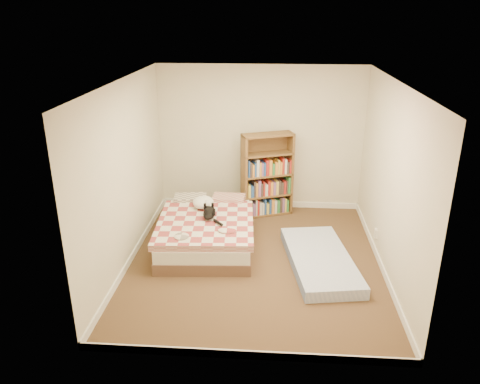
# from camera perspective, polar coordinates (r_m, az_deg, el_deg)

# --- Properties ---
(room) EXTENTS (3.51, 4.01, 2.51)m
(room) POSITION_cam_1_polar(r_m,az_deg,el_deg) (6.19, 1.93, 1.27)
(room) COLOR #4A2D1F
(room) RESTS_ON ground
(bed) EXTENTS (1.47, 1.96, 0.50)m
(bed) POSITION_cam_1_polar(r_m,az_deg,el_deg) (7.08, -4.06, -4.59)
(bed) COLOR brown
(bed) RESTS_ON room
(bookshelf) EXTENTS (0.96, 0.58, 1.43)m
(bookshelf) POSITION_cam_1_polar(r_m,az_deg,el_deg) (8.00, 3.30, 0.93)
(bookshelf) COLOR brown
(bookshelf) RESTS_ON room
(floor_mattress) EXTENTS (1.07, 1.88, 0.16)m
(floor_mattress) POSITION_cam_1_polar(r_m,az_deg,el_deg) (6.64, 9.71, -8.19)
(floor_mattress) COLOR #6D81B6
(floor_mattress) RESTS_ON room
(black_cat) EXTENTS (0.27, 0.68, 0.15)m
(black_cat) POSITION_cam_1_polar(r_m,az_deg,el_deg) (6.96, -3.70, -2.44)
(black_cat) COLOR black
(black_cat) RESTS_ON bed
(white_dog) EXTENTS (0.37, 0.38, 0.18)m
(white_dog) POSITION_cam_1_polar(r_m,az_deg,el_deg) (7.24, -4.42, -1.30)
(white_dog) COLOR white
(white_dog) RESTS_ON bed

